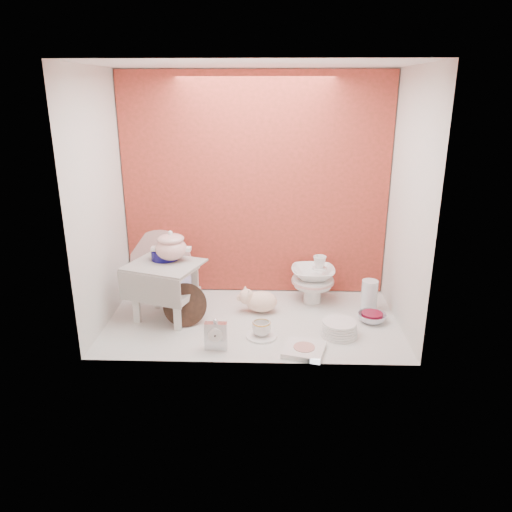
# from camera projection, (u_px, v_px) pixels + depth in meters

# --- Properties ---
(ground) EXTENTS (1.80, 1.80, 0.00)m
(ground) POSITION_uv_depth(u_px,v_px,m) (253.00, 320.00, 3.06)
(ground) COLOR silver
(ground) RESTS_ON ground
(niche_shell) EXTENTS (1.86, 1.03, 1.53)m
(niche_shell) POSITION_uv_depth(u_px,v_px,m) (254.00, 167.00, 2.93)
(niche_shell) COLOR #C23930
(niche_shell) RESTS_ON ground
(step_stool) EXTENTS (0.52, 0.48, 0.36)m
(step_stool) POSITION_uv_depth(u_px,v_px,m) (166.00, 291.00, 3.03)
(step_stool) COLOR silver
(step_stool) RESTS_ON ground
(soup_tureen) EXTENTS (0.26, 0.26, 0.20)m
(soup_tureen) POSITION_uv_depth(u_px,v_px,m) (171.00, 246.00, 3.00)
(soup_tureen) COLOR white
(soup_tureen) RESTS_ON step_stool
(cobalt_bowl) EXTENTS (0.21, 0.21, 0.06)m
(cobalt_bowl) POSITION_uv_depth(u_px,v_px,m) (165.00, 255.00, 3.05)
(cobalt_bowl) COLOR #0E0A4F
(cobalt_bowl) RESTS_ON step_stool
(floral_platter) EXTENTS (0.46, 0.13, 0.45)m
(floral_platter) POSITION_uv_depth(u_px,v_px,m) (161.00, 261.00, 3.43)
(floral_platter) COLOR white
(floral_platter) RESTS_ON ground
(blue_white_vase) EXTENTS (0.28, 0.28, 0.28)m
(blue_white_vase) POSITION_uv_depth(u_px,v_px,m) (175.00, 278.00, 3.37)
(blue_white_vase) COLOR white
(blue_white_vase) RESTS_ON ground
(lacquer_tray) EXTENTS (0.29, 0.19, 0.25)m
(lacquer_tray) POSITION_uv_depth(u_px,v_px,m) (185.00, 305.00, 2.97)
(lacquer_tray) COLOR black
(lacquer_tray) RESTS_ON ground
(mantel_clock) EXTENTS (0.13, 0.04, 0.18)m
(mantel_clock) POSITION_uv_depth(u_px,v_px,m) (216.00, 335.00, 2.69)
(mantel_clock) COLOR silver
(mantel_clock) RESTS_ON ground
(plush_pig) EXTENTS (0.31, 0.26, 0.15)m
(plush_pig) POSITION_uv_depth(u_px,v_px,m) (261.00, 301.00, 3.14)
(plush_pig) COLOR beige
(plush_pig) RESTS_ON ground
(teacup_saucer) EXTENTS (0.22, 0.22, 0.01)m
(teacup_saucer) POSITION_uv_depth(u_px,v_px,m) (261.00, 336.00, 2.85)
(teacup_saucer) COLOR white
(teacup_saucer) RESTS_ON ground
(gold_rim_teacup) EXTENTS (0.11, 0.11, 0.09)m
(gold_rim_teacup) POSITION_uv_depth(u_px,v_px,m) (261.00, 328.00, 2.83)
(gold_rim_teacup) COLOR white
(gold_rim_teacup) RESTS_ON teacup_saucer
(lattice_dish) EXTENTS (0.26, 0.26, 0.03)m
(lattice_dish) POSITION_uv_depth(u_px,v_px,m) (304.00, 350.00, 2.68)
(lattice_dish) COLOR white
(lattice_dish) RESTS_ON ground
(dinner_plate_stack) EXTENTS (0.28, 0.28, 0.09)m
(dinner_plate_stack) POSITION_uv_depth(u_px,v_px,m) (339.00, 328.00, 2.86)
(dinner_plate_stack) COLOR white
(dinner_plate_stack) RESTS_ON ground
(crystal_bowl) EXTENTS (0.18, 0.18, 0.05)m
(crystal_bowl) POSITION_uv_depth(u_px,v_px,m) (372.00, 318.00, 3.03)
(crystal_bowl) COLOR silver
(crystal_bowl) RESTS_ON ground
(clear_glass_vase) EXTENTS (0.12, 0.12, 0.21)m
(clear_glass_vase) POSITION_uv_depth(u_px,v_px,m) (369.00, 296.00, 3.16)
(clear_glass_vase) COLOR silver
(clear_glass_vase) RESTS_ON ground
(porcelain_tower) EXTENTS (0.29, 0.29, 0.33)m
(porcelain_tower) POSITION_uv_depth(u_px,v_px,m) (313.00, 279.00, 3.27)
(porcelain_tower) COLOR white
(porcelain_tower) RESTS_ON ground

